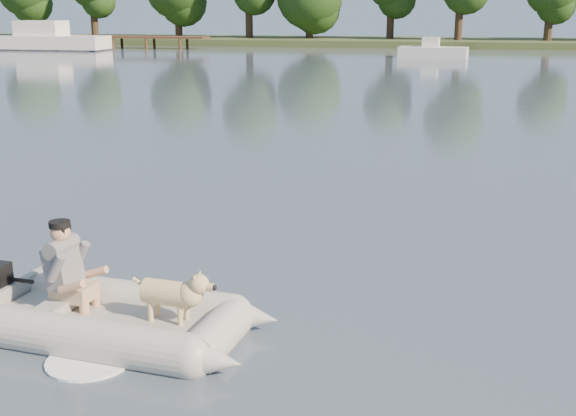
% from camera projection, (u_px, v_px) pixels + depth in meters
% --- Properties ---
extents(water, '(160.00, 160.00, 0.00)m').
position_uv_depth(water, '(206.00, 315.00, 8.14)').
color(water, '#50606D').
rests_on(water, ground).
extents(shore_bank, '(160.00, 12.00, 0.70)m').
position_uv_depth(shore_bank, '(416.00, 43.00, 66.53)').
color(shore_bank, '#47512D').
rests_on(shore_bank, water).
extents(dock, '(18.00, 2.00, 1.04)m').
position_uv_depth(dock, '(107.00, 42.00, 62.19)').
color(dock, '#4C331E').
rests_on(dock, water).
extents(dinghy, '(4.49, 3.26, 1.27)m').
position_uv_depth(dinghy, '(115.00, 286.00, 7.55)').
color(dinghy, '#A8A8A2').
rests_on(dinghy, water).
extents(man, '(0.71, 0.63, 0.98)m').
position_uv_depth(man, '(64.00, 263.00, 7.73)').
color(man, slate).
rests_on(man, dinghy).
extents(dog, '(0.87, 0.39, 0.56)m').
position_uv_depth(dog, '(168.00, 297.00, 7.43)').
color(dog, tan).
rests_on(dog, dinghy).
extents(cabin_cruiser, '(9.04, 3.24, 2.80)m').
position_uv_depth(cabin_cruiser, '(54.00, 36.00, 58.41)').
color(cabin_cruiser, white).
rests_on(cabin_cruiser, water).
extents(motorboat, '(5.04, 2.42, 2.05)m').
position_uv_depth(motorboat, '(434.00, 44.00, 49.84)').
color(motorboat, white).
rests_on(motorboat, water).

